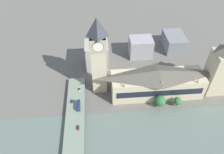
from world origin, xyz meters
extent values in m
plane|color=#605E56|center=(0.00, 0.00, 0.00)|extent=(600.00, 600.00, 0.00)
cube|color=slate|center=(-32.85, 0.00, 0.15)|extent=(53.71, 360.00, 0.30)
cube|color=#C1B28E|center=(15.16, -8.00, 10.89)|extent=(24.33, 84.68, 21.78)
cube|color=black|center=(2.85, -8.00, 11.98)|extent=(0.40, 77.91, 6.53)
pyramid|color=#514C42|center=(15.16, -8.00, 25.10)|extent=(23.84, 82.99, 6.63)
cone|color=tan|center=(4.00, -40.18, 24.28)|extent=(2.20, 2.20, 5.00)
cone|color=tan|center=(4.00, -8.00, 24.28)|extent=(2.20, 2.20, 5.00)
cone|color=tan|center=(4.00, 24.18, 24.28)|extent=(2.20, 2.20, 5.00)
cube|color=#C1B28E|center=(26.01, 44.93, 29.70)|extent=(13.18, 13.18, 59.39)
cube|color=tan|center=(26.01, 44.93, 53.46)|extent=(13.97, 13.97, 11.86)
cylinder|color=black|center=(19.25, 44.93, 53.46)|extent=(0.50, 9.49, 9.49)
cylinder|color=silver|center=(19.11, 44.93, 53.46)|extent=(0.62, 8.78, 8.78)
cylinder|color=black|center=(32.77, 44.93, 53.46)|extent=(0.50, 9.49, 9.49)
cylinder|color=silver|center=(32.91, 44.93, 53.46)|extent=(0.62, 8.78, 8.78)
cylinder|color=black|center=(26.01, 38.17, 53.46)|extent=(9.49, 0.50, 9.49)
cylinder|color=silver|center=(26.01, 38.03, 53.46)|extent=(8.78, 0.62, 8.78)
cylinder|color=black|center=(26.01, 51.69, 53.46)|extent=(9.49, 0.50, 9.49)
cylinder|color=silver|center=(26.01, 51.83, 53.46)|extent=(8.78, 0.62, 8.78)
pyramid|color=#383D42|center=(26.01, 44.93, 67.69)|extent=(13.44, 13.44, 16.59)
cube|color=#C1B28E|center=(15.16, -63.63, 21.90)|extent=(18.58, 18.58, 43.80)
cube|color=#5D6A59|center=(-32.85, 67.54, 1.67)|extent=(3.00, 13.63, 3.34)
cube|color=#5D6A59|center=(15.94, 67.54, 1.67)|extent=(3.00, 13.63, 3.34)
cube|color=gray|center=(-32.85, 67.54, 3.94)|extent=(139.41, 16.03, 1.20)
cube|color=navy|center=(-0.92, 64.45, 5.94)|extent=(10.32, 2.51, 1.88)
cube|color=black|center=(-0.92, 64.45, 6.31)|extent=(9.29, 2.57, 0.83)
cube|color=navy|center=(-0.92, 64.45, 7.98)|extent=(10.12, 2.51, 2.20)
cube|color=black|center=(-0.92, 64.45, 8.09)|extent=(9.29, 2.57, 1.06)
cube|color=navy|center=(-0.92, 64.45, 9.16)|extent=(10.01, 2.38, 0.16)
cylinder|color=black|center=(3.32, 63.31, 5.11)|extent=(1.15, 0.28, 1.15)
cylinder|color=black|center=(3.32, 65.59, 5.11)|extent=(1.15, 0.28, 1.15)
cylinder|color=black|center=(-5.05, 63.31, 5.11)|extent=(1.15, 0.28, 1.15)
cylinder|color=black|center=(-5.05, 65.59, 5.11)|extent=(1.15, 0.28, 1.15)
cube|color=navy|center=(5.94, 70.89, 5.12)|extent=(3.99, 1.87, 0.69)
cube|color=black|center=(5.82, 70.89, 5.69)|extent=(2.08, 1.68, 0.45)
cylinder|color=black|center=(7.47, 70.05, 4.87)|extent=(0.67, 0.22, 0.67)
cylinder|color=black|center=(7.47, 71.73, 4.87)|extent=(0.67, 0.22, 0.67)
cylinder|color=black|center=(4.42, 70.05, 4.87)|extent=(0.67, 0.22, 0.67)
cylinder|color=black|center=(4.42, 71.73, 4.87)|extent=(0.67, 0.22, 0.67)
cube|color=silver|center=(20.45, 64.31, 5.14)|extent=(4.77, 1.82, 0.71)
cube|color=black|center=(20.31, 64.31, 5.70)|extent=(2.48, 1.64, 0.42)
cylinder|color=black|center=(22.36, 63.49, 4.88)|extent=(0.69, 0.22, 0.69)
cylinder|color=black|center=(22.36, 65.13, 4.88)|extent=(0.69, 0.22, 0.69)
cylinder|color=black|center=(18.55, 63.49, 4.88)|extent=(0.69, 0.22, 0.69)
cylinder|color=black|center=(18.55, 65.13, 4.88)|extent=(0.69, 0.22, 0.69)
cube|color=maroon|center=(-22.58, 64.45, 5.14)|extent=(4.50, 1.76, 0.69)
cube|color=black|center=(-22.72, 64.45, 5.76)|extent=(2.34, 1.58, 0.54)
cylinder|color=black|center=(-20.84, 63.66, 4.90)|extent=(0.72, 0.22, 0.72)
cylinder|color=black|center=(-20.84, 65.24, 4.90)|extent=(0.72, 0.22, 0.72)
cylinder|color=black|center=(-24.33, 63.66, 4.90)|extent=(0.72, 0.22, 0.72)
cylinder|color=black|center=(-24.33, 65.24, 4.90)|extent=(0.72, 0.22, 0.72)
cube|color=#A39E93|center=(61.77, 46.41, 13.60)|extent=(23.29, 24.21, 27.20)
cube|color=slate|center=(86.52, -45.64, 8.99)|extent=(31.94, 22.40, 17.97)
cube|color=#939399|center=(75.91, -3.68, 11.01)|extent=(20.08, 25.53, 22.01)
cylinder|color=brown|center=(-1.85, -7.55, 1.60)|extent=(0.70, 0.70, 3.19)
sphere|color=#2D6633|center=(-1.85, -7.55, 7.41)|extent=(9.92, 9.92, 9.92)
cylinder|color=brown|center=(-2.63, -23.43, 1.70)|extent=(0.70, 0.70, 3.39)
sphere|color=#2D6633|center=(-2.63, -23.43, 6.46)|extent=(7.21, 7.21, 7.21)
camera|label=1|loc=(-125.66, 45.48, 154.14)|focal=35.00mm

